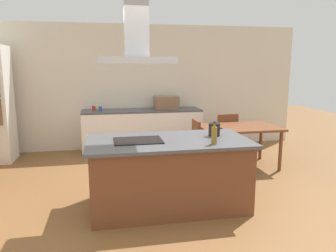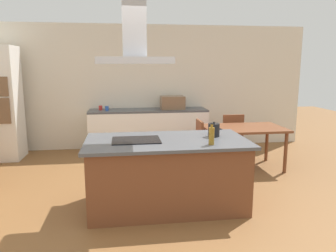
{
  "view_description": "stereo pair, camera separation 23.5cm",
  "coord_description": "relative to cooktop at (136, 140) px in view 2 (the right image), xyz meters",
  "views": [
    {
      "loc": [
        -0.78,
        -3.95,
        1.84
      ],
      "look_at": [
        0.07,
        0.4,
        1.0
      ],
      "focal_mm": 34.63,
      "sensor_mm": 36.0,
      "label": 1
    },
    {
      "loc": [
        -0.55,
        -3.99,
        1.84
      ],
      "look_at": [
        0.07,
        0.4,
        1.0
      ],
      "focal_mm": 34.63,
      "sensor_mm": 36.0,
      "label": 2
    }
  ],
  "objects": [
    {
      "name": "olive_oil_bottle",
      "position": [
        0.88,
        -0.34,
        0.11
      ],
      "size": [
        0.07,
        0.07,
        0.26
      ],
      "color": "olive",
      "rests_on": "kitchen_island"
    },
    {
      "name": "wall_oven_stack",
      "position": [
        -2.51,
        2.65,
        0.2
      ],
      "size": [
        0.7,
        0.66,
        2.2
      ],
      "color": "white",
      "rests_on": "ground"
    },
    {
      "name": "back_counter",
      "position": [
        0.38,
        2.88,
        -0.46
      ],
      "size": [
        2.52,
        0.62,
        0.9
      ],
      "color": "white",
      "rests_on": "ground"
    },
    {
      "name": "wall_back",
      "position": [
        0.39,
        3.25,
        0.44
      ],
      "size": [
        7.2,
        0.1,
        2.7
      ],
      "primitive_type": "cube",
      "color": "beige",
      "rests_on": "ground"
    },
    {
      "name": "kitchen_island",
      "position": [
        0.39,
        0.0,
        -0.45
      ],
      "size": [
        2.06,
        1.09,
        0.9
      ],
      "color": "brown",
      "rests_on": "ground"
    },
    {
      "name": "coffee_mug_blue",
      "position": [
        -0.49,
        2.86,
        0.04
      ],
      "size": [
        0.08,
        0.08,
        0.09
      ],
      "primitive_type": "cylinder",
      "color": "#2D56B2",
      "rests_on": "back_counter"
    },
    {
      "name": "dining_table",
      "position": [
        1.97,
        1.42,
        -0.24
      ],
      "size": [
        1.4,
        0.9,
        0.75
      ],
      "color": "brown",
      "rests_on": "ground"
    },
    {
      "name": "ground",
      "position": [
        0.39,
        1.5,
        -0.91
      ],
      "size": [
        16.0,
        16.0,
        0.0
      ],
      "primitive_type": "plane",
      "color": "brown"
    },
    {
      "name": "chair_facing_back_wall",
      "position": [
        1.97,
        2.08,
        -0.4
      ],
      "size": [
        0.42,
        0.42,
        0.89
      ],
      "color": "red",
      "rests_on": "ground"
    },
    {
      "name": "coffee_mug_red",
      "position": [
        -0.62,
        2.96,
        0.04
      ],
      "size": [
        0.08,
        0.08,
        0.09
      ],
      "primitive_type": "cylinder",
      "color": "red",
      "rests_on": "back_counter"
    },
    {
      "name": "chair_at_left_end",
      "position": [
        1.06,
        1.42,
        -0.4
      ],
      "size": [
        0.42,
        0.42,
        0.89
      ],
      "color": "red",
      "rests_on": "ground"
    },
    {
      "name": "cooktop",
      "position": [
        0.0,
        0.0,
        0.0
      ],
      "size": [
        0.6,
        0.44,
        0.01
      ],
      "primitive_type": "cube",
      "color": "black",
      "rests_on": "kitchen_island"
    },
    {
      "name": "countertop_microwave",
      "position": [
        0.91,
        2.88,
        0.13
      ],
      "size": [
        0.5,
        0.38,
        0.28
      ],
      "primitive_type": "cube",
      "color": "brown",
      "rests_on": "back_counter"
    },
    {
      "name": "tea_kettle",
      "position": [
        1.04,
        0.1,
        0.08
      ],
      "size": [
        0.21,
        0.15,
        0.2
      ],
      "color": "black",
      "rests_on": "kitchen_island"
    },
    {
      "name": "range_hood",
      "position": [
        0.0,
        0.0,
        1.2
      ],
      "size": [
        0.9,
        0.55,
        0.78
      ],
      "color": "#ADADB2"
    }
  ]
}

